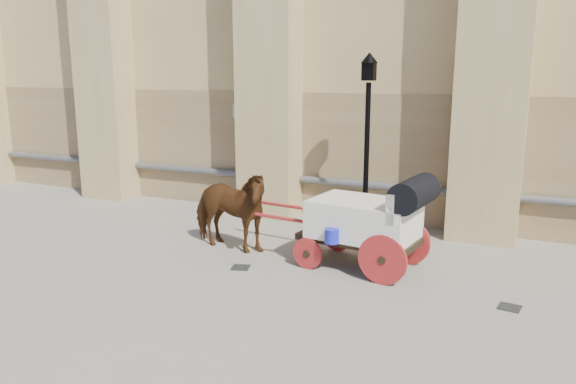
% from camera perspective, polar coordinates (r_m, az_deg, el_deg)
% --- Properties ---
extents(ground, '(90.00, 90.00, 0.00)m').
position_cam_1_polar(ground, '(10.49, -5.61, -7.40)').
color(ground, gray).
rests_on(ground, ground).
extents(horse, '(2.06, 1.14, 1.66)m').
position_cam_1_polar(horse, '(11.14, -6.07, -1.78)').
color(horse, '#5A3214').
rests_on(horse, ground).
extents(carriage, '(4.12, 1.59, 1.76)m').
position_cam_1_polar(carriage, '(10.09, 8.38, -2.64)').
color(carriage, black).
rests_on(carriage, ground).
extents(street_lamp, '(0.36, 0.36, 3.88)m').
position_cam_1_polar(street_lamp, '(12.00, 8.02, 5.25)').
color(street_lamp, black).
rests_on(street_lamp, ground).
extents(drain_grate_near, '(0.40, 0.40, 0.01)m').
position_cam_1_polar(drain_grate_near, '(10.35, -4.84, -7.64)').
color(drain_grate_near, black).
rests_on(drain_grate_near, ground).
extents(drain_grate_far, '(0.36, 0.36, 0.01)m').
position_cam_1_polar(drain_grate_far, '(9.31, 21.59, -10.84)').
color(drain_grate_far, black).
rests_on(drain_grate_far, ground).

